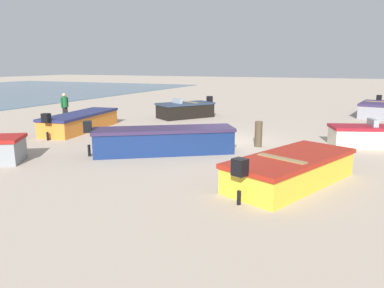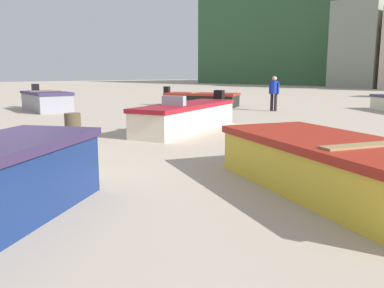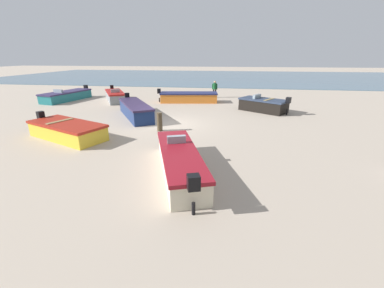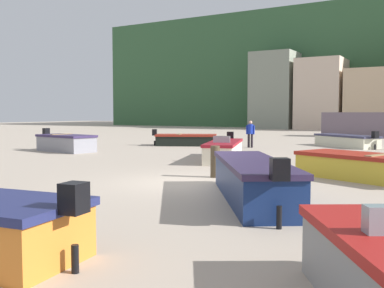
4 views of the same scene
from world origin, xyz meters
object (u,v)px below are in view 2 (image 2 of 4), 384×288
Objects in this scene: boat_black_5 at (202,99)px; beach_walker_foreground at (274,91)px; boat_cream_9 at (187,117)px; mooring_post_near_water at (74,140)px; boat_yellow_3 at (338,167)px; boat_grey_2 at (46,101)px.

boat_black_5 is 4.29m from beach_walker_foreground.
beach_walker_foreground reaches higher than boat_black_5.
mooring_post_near_water is at bearing 93.86° from boat_cream_9.
mooring_post_near_water is (-4.28, -1.92, 0.10)m from boat_yellow_3.
beach_walker_foreground is at bearing 61.31° from boat_yellow_3.
beach_walker_foreground is (7.55, 7.62, 0.49)m from boat_grey_2.
boat_cream_9 reaches higher than boat_black_5.
boat_cream_9 reaches higher than mooring_post_near_water.
boat_yellow_3 is at bearing 26.26° from boat_black_5.
mooring_post_near_water is (2.11, -4.96, 0.08)m from boat_cream_9.
boat_yellow_3 is 13.30m from beach_walker_foreground.
beach_walker_foreground is at bearing -95.05° from boat_cream_9.
boat_yellow_3 is at bearing 24.16° from mooring_post_near_water.
mooring_post_near_water is (11.51, -4.72, 0.05)m from boat_grey_2.
boat_grey_2 is at bearing -50.56° from boat_black_5.
boat_yellow_3 is 4.48× the size of mooring_post_near_water.
boat_cream_9 is at bearing 87.54° from boat_yellow_3.
boat_black_5 is at bearing 124.70° from mooring_post_near_water.
boat_black_5 is at bearing 1.94° from beach_walker_foreground.
mooring_post_near_water is at bearing 77.02° from boat_grey_2.
boat_yellow_3 is at bearing 89.27° from boat_grey_2.
beach_walker_foreground is (-1.85, 7.38, 0.52)m from boat_cream_9.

